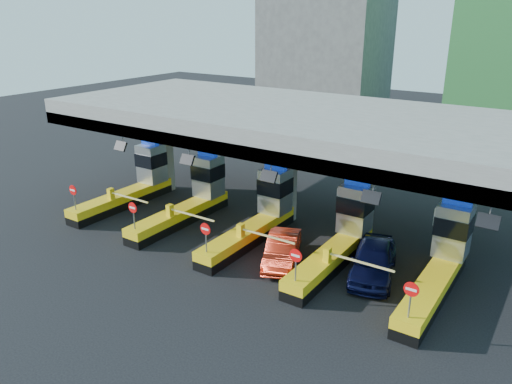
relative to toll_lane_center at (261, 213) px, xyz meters
The scene contains 10 objects.
ground 1.42m from the toll_lane_center, 90.42° to the right, with size 120.00×120.00×0.00m, color black.
toll_canopy 5.40m from the toll_lane_center, 90.02° to the left, with size 28.00×12.09×7.00m.
toll_lane_far_left 10.00m from the toll_lane_center, behind, with size 4.43×8.00×4.16m.
toll_lane_left 5.00m from the toll_lane_center, behind, with size 4.43×8.00×4.16m.
toll_lane_center is the anchor object (origin of this frame).
toll_lane_right 5.00m from the toll_lane_center, ahead, with size 4.43×8.00×4.16m.
toll_lane_far_right 10.00m from the toll_lane_center, ahead, with size 4.43×8.00×4.16m.
bg_building_concrete 39.11m from the toll_lane_center, 111.40° to the left, with size 14.00×10.00×18.00m, color #4C4C49.
van 7.12m from the toll_lane_center, ahead, with size 1.99×4.94×1.68m, color black.
red_car 3.46m from the toll_lane_center, 38.22° to the right, with size 1.50×4.31×1.42m, color #B7210E.
Camera 1 is at (14.24, -21.55, 12.13)m, focal length 35.00 mm.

